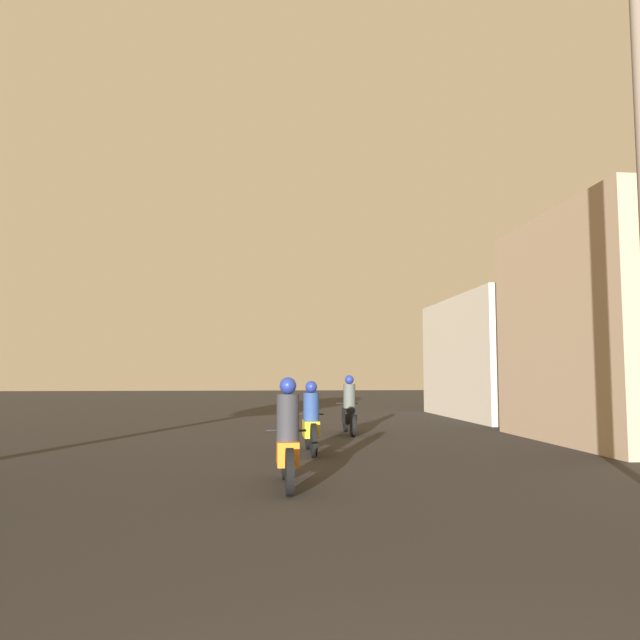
# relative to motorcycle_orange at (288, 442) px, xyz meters

# --- Properties ---
(motorcycle_orange) EXTENTS (0.60, 1.93, 1.55)m
(motorcycle_orange) POSITION_rel_motorcycle_orange_xyz_m (0.00, 0.00, 0.00)
(motorcycle_orange) COLOR black
(motorcycle_orange) RESTS_ON ground_plane
(motorcycle_yellow) EXTENTS (0.60, 1.99, 1.46)m
(motorcycle_yellow) POSITION_rel_motorcycle_orange_xyz_m (0.64, 3.76, -0.04)
(motorcycle_yellow) COLOR black
(motorcycle_yellow) RESTS_ON ground_plane
(motorcycle_black) EXTENTS (0.60, 1.95, 1.57)m
(motorcycle_black) POSITION_rel_motorcycle_orange_xyz_m (2.00, 7.72, 0.01)
(motorcycle_black) COLOR black
(motorcycle_black) RESTS_ON ground_plane
(building_right_near) EXTENTS (4.50, 6.12, 5.39)m
(building_right_near) POSITION_rel_motorcycle_orange_xyz_m (8.52, 4.95, 2.07)
(building_right_near) COLOR tan
(building_right_near) RESTS_ON ground_plane
(building_right_far) EXTENTS (5.15, 7.83, 4.41)m
(building_right_far) POSITION_rel_motorcycle_orange_xyz_m (9.17, 13.36, 1.58)
(building_right_far) COLOR beige
(building_right_far) RESTS_ON ground_plane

